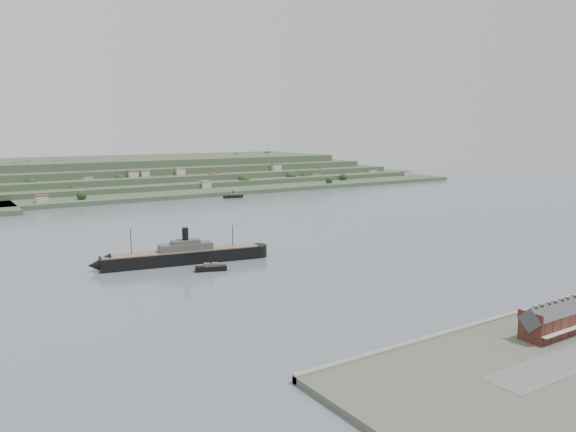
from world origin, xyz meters
TOP-DOWN VIEW (x-y plane):
  - ground at (0.00, 0.00)m, footprint 1400.00×1400.00m
  - far_peninsula at (27.91, 393.10)m, footprint 760.00×309.00m
  - steamship at (-84.76, -7.97)m, footprint 88.28×24.61m
  - tugboat at (-77.41, -29.71)m, footprint 15.07×8.39m
  - ferry_east at (61.56, 214.49)m, footprint 19.42×8.69m

SIDE VIEW (x-z plane):
  - ground at x=0.00m, z-range 0.00..0.00m
  - tugboat at x=-77.41m, z-range -1.68..4.89m
  - ferry_east at x=61.56m, z-range -1.82..5.22m
  - steamship at x=-84.76m, z-range -6.71..14.57m
  - far_peninsula at x=27.91m, z-range -3.12..26.88m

